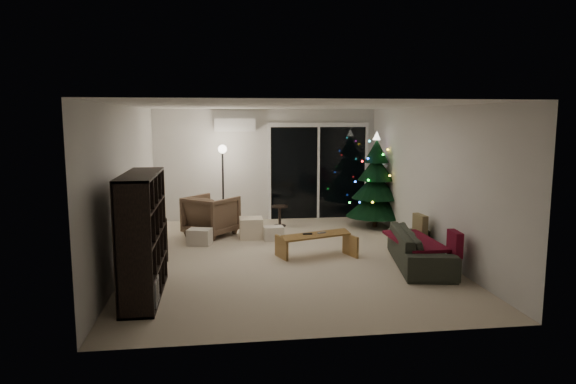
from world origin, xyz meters
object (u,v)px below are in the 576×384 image
object	(u,v)px
sofa	(420,248)
coffee_table	(316,246)
armchair	(211,215)
media_cabinet	(150,234)
bookshelf	(127,236)
christmas_tree	(376,180)

from	to	relation	value
sofa	coffee_table	distance (m)	1.69
armchair	sofa	distance (m)	4.17
media_cabinet	armchair	distance (m)	1.66
bookshelf	armchair	bearing A→B (deg)	79.70
media_cabinet	sofa	size ratio (longest dim) A/B	0.60
bookshelf	armchair	xyz separation A→B (m)	(1.01, 3.44, -0.41)
coffee_table	armchair	bearing A→B (deg)	114.01
coffee_table	christmas_tree	world-z (taller)	christmas_tree
media_cabinet	coffee_table	size ratio (longest dim) A/B	0.93
christmas_tree	bookshelf	bearing A→B (deg)	-139.65
coffee_table	christmas_tree	bearing A→B (deg)	33.15
media_cabinet	coffee_table	distance (m)	2.83
coffee_table	christmas_tree	xyz separation A→B (m)	(1.70, 2.22, 0.82)
media_cabinet	armchair	bearing A→B (deg)	38.70
bookshelf	media_cabinet	bearing A→B (deg)	96.12
media_cabinet	coffee_table	bearing A→B (deg)	-24.80
media_cabinet	bookshelf	bearing A→B (deg)	-103.63
media_cabinet	christmas_tree	world-z (taller)	christmas_tree
bookshelf	christmas_tree	world-z (taller)	christmas_tree
sofa	coffee_table	xyz separation A→B (m)	(-1.53, 0.71, -0.08)
bookshelf	coffee_table	world-z (taller)	bookshelf
armchair	christmas_tree	size ratio (longest dim) A/B	0.43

